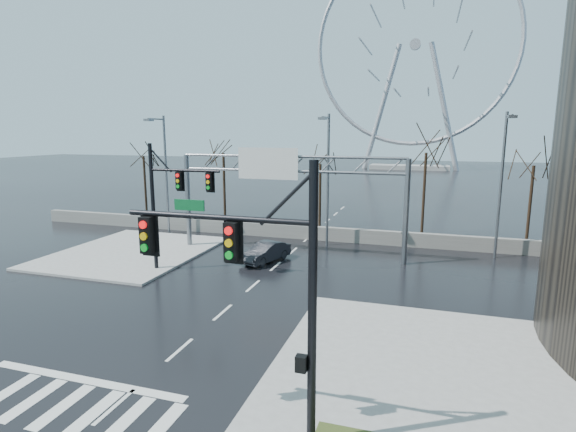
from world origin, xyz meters
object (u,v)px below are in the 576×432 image
at_px(sign_gantry, 284,183).
at_px(ferris_wheel, 415,53).
at_px(car, 266,252).
at_px(signal_mast_near, 263,277).
at_px(signal_mast_far, 168,196).

relative_size(sign_gantry, ferris_wheel, 0.32).
xyz_separation_m(sign_gantry, car, (-0.61, -2.09, -4.53)).
relative_size(signal_mast_near, car, 2.01).
relative_size(signal_mast_far, car, 2.01).
bearing_deg(signal_mast_far, ferris_wheel, 82.80).
relative_size(signal_mast_near, ferris_wheel, 0.16).
bearing_deg(ferris_wheel, sign_gantry, -93.84).
distance_m(signal_mast_far, car, 7.52).
distance_m(signal_mast_far, sign_gantry, 8.14).
relative_size(signal_mast_near, signal_mast_far, 1.00).
relative_size(sign_gantry, car, 4.12).
bearing_deg(signal_mast_near, sign_gantry, 106.19).
bearing_deg(signal_mast_near, ferris_wheel, 90.08).
xyz_separation_m(signal_mast_far, car, (4.88, 3.91, -4.18)).
distance_m(signal_mast_near, signal_mast_far, 17.03).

